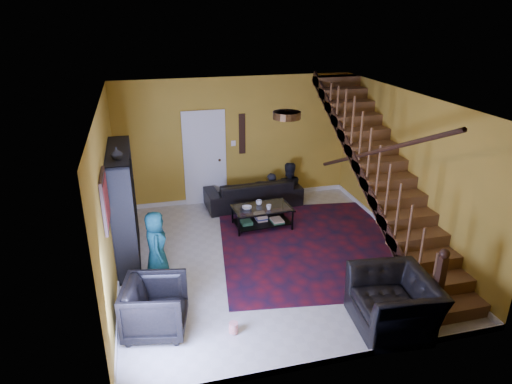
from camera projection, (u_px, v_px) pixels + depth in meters
floor at (269, 257)px, 8.18m from camera, size 5.50×5.50×0.00m
room at (186, 230)px, 9.04m from camera, size 5.50×5.50×5.50m
staircase at (384, 173)px, 8.14m from camera, size 0.95×5.02×3.18m
bookshelf at (125, 208)px, 7.79m from camera, size 0.35×1.80×2.00m
door at (205, 160)px, 10.07m from camera, size 0.82×0.05×2.05m
framed_picture at (105, 200)px, 6.11m from camera, size 0.04×0.74×0.74m
wall_hanging at (242, 134)px, 10.07m from camera, size 0.14×0.03×0.90m
ceiling_fixture at (287, 115)px, 6.43m from camera, size 0.40×0.40×0.10m
rug at (309, 245)px, 8.55m from camera, size 3.69×4.09×0.02m
sofa at (253, 192)px, 10.19m from camera, size 2.15×0.92×0.62m
armchair_left at (155, 307)px, 6.18m from camera, size 0.98×0.96×0.76m
armchair_right at (394, 302)px, 6.28m from camera, size 1.13×1.26×0.76m
person_adult_a at (271, 197)px, 10.40m from camera, size 0.44×0.30×1.16m
person_adult_b at (288, 191)px, 10.46m from camera, size 0.67×0.52×1.37m
person_child at (156, 245)px, 7.40m from camera, size 0.37×0.57×1.15m
coffee_table at (262, 216)px, 9.18m from camera, size 1.20×0.75×0.44m
cup_a at (259, 202)px, 9.21m from camera, size 0.15×0.15×0.10m
cup_b at (269, 207)px, 9.00m from camera, size 0.13×0.13×0.10m
bowl at (247, 208)px, 9.03m from camera, size 0.23×0.23×0.05m
vase at (116, 153)px, 6.92m from camera, size 0.18×0.18×0.19m
popcorn_bucket at (234, 328)px, 6.23m from camera, size 0.15×0.15×0.15m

